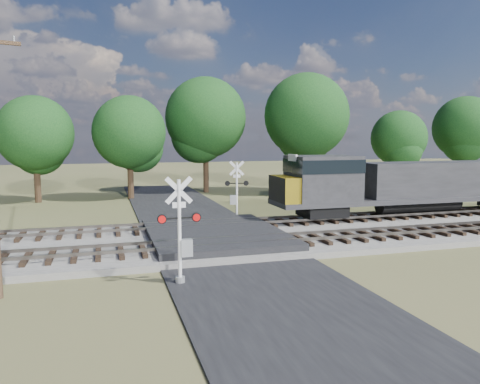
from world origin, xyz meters
name	(u,v)px	position (x,y,z in m)	size (l,w,h in m)	color
ground	(217,243)	(0.00, 0.00, 0.00)	(160.00, 160.00, 0.00)	#474D29
ballast_bed	(377,229)	(10.00, 0.50, 0.15)	(140.00, 10.00, 0.30)	gray
road	(217,243)	(0.00, 0.00, 0.04)	(7.00, 60.00, 0.08)	black
crossing_panel	(215,236)	(0.00, 0.50, 0.32)	(7.00, 9.00, 0.62)	#262628
track_near	(286,240)	(3.12, -2.00, 0.41)	(140.00, 2.60, 0.33)	black
track_far	(255,223)	(3.12, 3.00, 0.41)	(140.00, 2.60, 0.33)	black
crossing_signal_near	(182,240)	(-2.88, -6.35, 1.73)	(1.68, 0.36, 4.16)	silver
crossing_signal_far	(236,195)	(2.92, 6.66, 1.68)	(1.61, 0.44, 4.03)	silver
equipment_shed	(317,187)	(12.06, 13.09, 1.32)	(4.93, 4.93, 2.60)	#41301C
treeline	(215,124)	(4.86, 20.65, 6.82)	(83.23, 12.06, 11.85)	black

